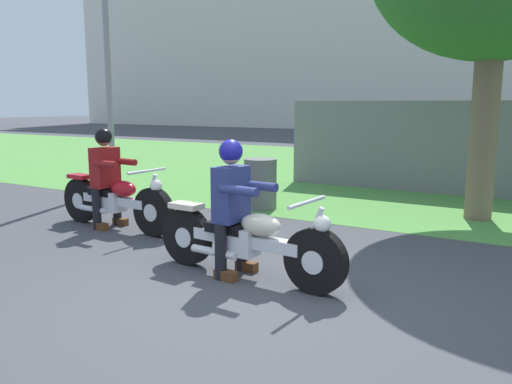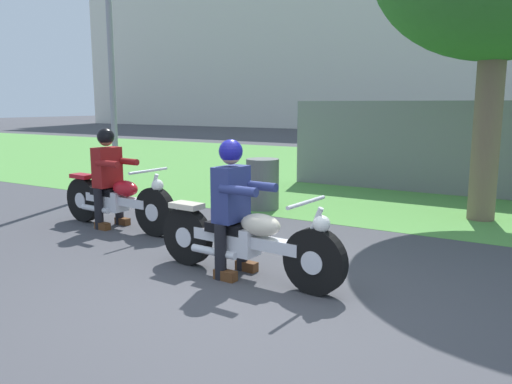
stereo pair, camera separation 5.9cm
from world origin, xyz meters
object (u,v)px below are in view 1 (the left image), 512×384
object	(u,v)px
rider_lead	(233,197)
motorcycle_lead	(246,241)
trash_can	(260,184)
rider_follow	(106,170)
motorcycle_follow	(115,201)
streetlight_pole	(109,3)

from	to	relation	value
rider_lead	motorcycle_lead	bearing A→B (deg)	-0.85
motorcycle_lead	trash_can	xyz separation A→B (m)	(-1.63, 3.08, 0.04)
rider_follow	motorcycle_follow	bearing A→B (deg)	-0.81
rider_lead	rider_follow	size ratio (longest dim) A/B	0.99
motorcycle_follow	trash_can	size ratio (longest dim) A/B	2.58
rider_follow	streetlight_pole	size ratio (longest dim) A/B	0.24
motorcycle_follow	streetlight_pole	bearing A→B (deg)	138.99
rider_lead	motorcycle_follow	size ratio (longest dim) A/B	0.64
motorcycle_lead	rider_lead	world-z (taller)	rider_lead
trash_can	rider_follow	bearing A→B (deg)	-118.37
motorcycle_lead	motorcycle_follow	size ratio (longest dim) A/B	1.02
rider_follow	motorcycle_lead	bearing A→B (deg)	-12.88
streetlight_pole	motorcycle_follow	bearing A→B (deg)	-44.75
rider_follow	trash_can	xyz separation A→B (m)	(1.21, 2.24, -0.40)
motorcycle_lead	streetlight_pole	xyz separation A→B (m)	(-5.09, 3.23, 3.28)
motorcycle_lead	streetlight_pole	world-z (taller)	streetlight_pole
rider_lead	trash_can	xyz separation A→B (m)	(-1.47, 3.07, -0.39)
motorcycle_follow	rider_follow	xyz separation A→B (m)	(-0.17, 0.01, 0.42)
rider_follow	trash_can	world-z (taller)	rider_follow
motorcycle_lead	motorcycle_follow	distance (m)	2.80
motorcycle_lead	streetlight_pole	distance (m)	6.86
motorcycle_follow	motorcycle_lead	bearing A→B (deg)	-13.60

